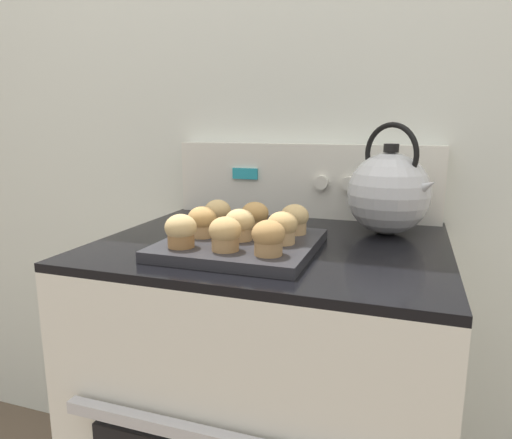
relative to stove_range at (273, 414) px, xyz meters
name	(u,v)px	position (x,y,z in m)	size (l,w,h in m)	color
wall_back	(310,111)	(0.00, 0.35, 0.75)	(8.00, 0.05, 2.40)	silver
stove_range	(273,414)	(0.00, 0.00, 0.00)	(0.77, 0.68, 0.90)	silver
control_panel	(305,180)	(0.00, 0.30, 0.55)	(0.75, 0.07, 0.21)	silver
muffin_pan	(241,245)	(-0.04, -0.10, 0.46)	(0.31, 0.31, 0.02)	#28282D
muffin_r0_c0	(181,231)	(-0.13, -0.20, 0.51)	(0.06, 0.06, 0.07)	olive
muffin_r0_c1	(225,234)	(-0.04, -0.19, 0.51)	(0.06, 0.06, 0.07)	#A37A4C
muffin_r0_c2	(268,238)	(0.05, -0.19, 0.51)	(0.06, 0.06, 0.07)	#A37A4C
muffin_r1_c0	(202,222)	(-0.13, -0.11, 0.51)	(0.06, 0.06, 0.07)	tan
muffin_r1_c1	(240,225)	(-0.04, -0.11, 0.51)	(0.06, 0.06, 0.07)	tan
muffin_r1_c2	(282,228)	(0.05, -0.11, 0.51)	(0.06, 0.06, 0.07)	tan
muffin_r2_c0	(218,214)	(-0.14, -0.01, 0.51)	(0.06, 0.06, 0.07)	tan
muffin_r2_c1	(255,216)	(-0.04, -0.01, 0.51)	(0.06, 0.06, 0.07)	tan
muffin_r2_c2	(295,219)	(0.05, -0.01, 0.51)	(0.06, 0.06, 0.07)	tan
tea_kettle	(389,192)	(0.24, 0.15, 0.55)	(0.22, 0.20, 0.27)	silver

